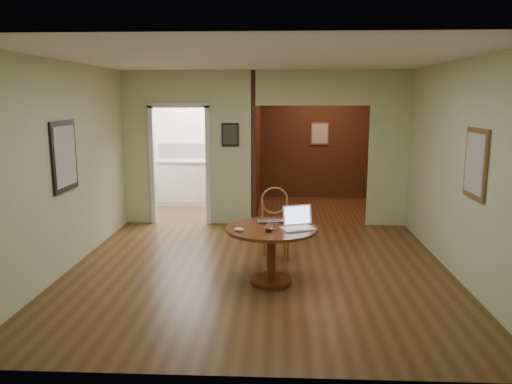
{
  "coord_description": "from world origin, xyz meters",
  "views": [
    {
      "loc": [
        0.27,
        -6.2,
        2.23
      ],
      "look_at": [
        -0.02,
        -0.2,
        1.1
      ],
      "focal_mm": 35.0,
      "sensor_mm": 36.0,
      "label": 1
    }
  ],
  "objects_px": {
    "open_laptop": "(298,222)",
    "closed_laptop": "(273,223)",
    "chair": "(275,219)",
    "dining_table": "(271,242)"
  },
  "relations": [
    {
      "from": "dining_table",
      "to": "open_laptop",
      "type": "xyz_separation_m",
      "value": [
        0.31,
        0.0,
        0.25
      ]
    },
    {
      "from": "chair",
      "to": "closed_laptop",
      "type": "relative_size",
      "value": 2.73
    },
    {
      "from": "dining_table",
      "to": "closed_laptop",
      "type": "distance_m",
      "value": 0.27
    },
    {
      "from": "dining_table",
      "to": "closed_laptop",
      "type": "relative_size",
      "value": 3.02
    },
    {
      "from": "dining_table",
      "to": "closed_laptop",
      "type": "xyz_separation_m",
      "value": [
        0.02,
        0.19,
        0.19
      ]
    },
    {
      "from": "closed_laptop",
      "to": "chair",
      "type": "bearing_deg",
      "value": 78.18
    },
    {
      "from": "dining_table",
      "to": "chair",
      "type": "distance_m",
      "value": 0.95
    },
    {
      "from": "chair",
      "to": "closed_laptop",
      "type": "height_order",
      "value": "chair"
    },
    {
      "from": "open_laptop",
      "to": "closed_laptop",
      "type": "relative_size",
      "value": 1.19
    },
    {
      "from": "closed_laptop",
      "to": "open_laptop",
      "type": "bearing_deg",
      "value": -42.02
    }
  ]
}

